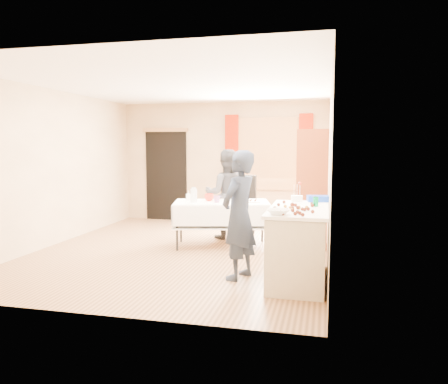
% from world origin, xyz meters
% --- Properties ---
extents(floor, '(4.50, 5.50, 0.02)m').
position_xyz_m(floor, '(0.00, 0.00, -0.01)').
color(floor, '#9E7047').
rests_on(floor, ground).
extents(ceiling, '(4.50, 5.50, 0.02)m').
position_xyz_m(ceiling, '(0.00, 0.00, 2.61)').
color(ceiling, white).
rests_on(ceiling, floor).
extents(wall_back, '(4.50, 0.02, 2.60)m').
position_xyz_m(wall_back, '(0.00, 2.76, 1.30)').
color(wall_back, tan).
rests_on(wall_back, floor).
extents(wall_front, '(4.50, 0.02, 2.60)m').
position_xyz_m(wall_front, '(0.00, -2.76, 1.30)').
color(wall_front, tan).
rests_on(wall_front, floor).
extents(wall_left, '(0.02, 5.50, 2.60)m').
position_xyz_m(wall_left, '(-2.26, 0.00, 1.30)').
color(wall_left, tan).
rests_on(wall_left, floor).
extents(wall_right, '(0.02, 5.50, 2.60)m').
position_xyz_m(wall_right, '(2.26, 0.00, 1.30)').
color(wall_right, tan).
rests_on(wall_right, floor).
extents(window_frame, '(1.32, 0.06, 1.52)m').
position_xyz_m(window_frame, '(1.00, 2.72, 1.50)').
color(window_frame, olive).
rests_on(window_frame, wall_back).
extents(window_pane, '(1.20, 0.02, 1.40)m').
position_xyz_m(window_pane, '(1.00, 2.71, 1.50)').
color(window_pane, white).
rests_on(window_pane, wall_back).
extents(curtain_left, '(0.28, 0.06, 1.65)m').
position_xyz_m(curtain_left, '(0.22, 2.67, 1.50)').
color(curtain_left, '#881300').
rests_on(curtain_left, wall_back).
extents(curtain_right, '(0.28, 0.06, 1.65)m').
position_xyz_m(curtain_right, '(1.78, 2.67, 1.50)').
color(curtain_right, '#881300').
rests_on(curtain_right, wall_back).
extents(doorway, '(0.95, 0.04, 2.00)m').
position_xyz_m(doorway, '(-1.30, 2.73, 1.00)').
color(doorway, black).
rests_on(doorway, floor).
extents(door_lintel, '(1.05, 0.06, 0.08)m').
position_xyz_m(door_lintel, '(-1.30, 2.70, 2.02)').
color(door_lintel, olive).
rests_on(door_lintel, wall_back).
extents(cabinet, '(0.50, 0.60, 1.93)m').
position_xyz_m(cabinet, '(1.99, 0.80, 0.96)').
color(cabinet, brown).
rests_on(cabinet, floor).
extents(counter, '(0.71, 1.49, 0.91)m').
position_xyz_m(counter, '(1.89, -1.16, 0.45)').
color(counter, '#BFB8A1').
rests_on(counter, floor).
extents(party_table, '(1.72, 1.15, 0.75)m').
position_xyz_m(party_table, '(0.53, 0.44, 0.45)').
color(party_table, black).
rests_on(party_table, floor).
extents(chair, '(0.58, 0.58, 1.11)m').
position_xyz_m(chair, '(0.65, 1.49, 0.33)').
color(chair, black).
rests_on(chair, floor).
extents(girl, '(0.84, 0.76, 1.61)m').
position_xyz_m(girl, '(1.16, -1.24, 0.81)').
color(girl, '#1C2539').
rests_on(girl, floor).
extents(woman, '(1.05, 0.95, 1.60)m').
position_xyz_m(woman, '(0.47, 1.08, 0.80)').
color(woman, black).
rests_on(woman, floor).
extents(soda_can, '(0.08, 0.08, 0.12)m').
position_xyz_m(soda_can, '(2.09, -0.99, 0.97)').
color(soda_can, '#018F4C').
rests_on(soda_can, counter).
extents(mixing_bowl, '(0.40, 0.40, 0.06)m').
position_xyz_m(mixing_bowl, '(1.70, -1.74, 0.94)').
color(mixing_bowl, white).
rests_on(mixing_bowl, counter).
extents(foam_block, '(0.16, 0.12, 0.08)m').
position_xyz_m(foam_block, '(1.82, -0.54, 0.95)').
color(foam_block, white).
rests_on(foam_block, counter).
extents(blue_basket, '(0.33, 0.25, 0.08)m').
position_xyz_m(blue_basket, '(2.11, -0.49, 0.95)').
color(blue_basket, blue).
rests_on(blue_basket, counter).
extents(pitcher, '(0.15, 0.15, 0.22)m').
position_xyz_m(pitcher, '(0.11, 0.24, 0.86)').
color(pitcher, silver).
rests_on(pitcher, party_table).
extents(cup_red, '(0.28, 0.28, 0.12)m').
position_xyz_m(cup_red, '(0.31, 0.47, 0.81)').
color(cup_red, red).
rests_on(cup_red, party_table).
extents(cup_rainbow, '(0.13, 0.13, 0.11)m').
position_xyz_m(cup_rainbow, '(0.49, 0.29, 0.80)').
color(cup_rainbow, red).
rests_on(cup_rainbow, party_table).
extents(small_bowl, '(0.19, 0.19, 0.05)m').
position_xyz_m(small_bowl, '(0.78, 0.60, 0.77)').
color(small_bowl, white).
rests_on(small_bowl, party_table).
extents(pastry_tray, '(0.34, 0.31, 0.02)m').
position_xyz_m(pastry_tray, '(1.02, 0.45, 0.76)').
color(pastry_tray, white).
rests_on(pastry_tray, party_table).
extents(bottle, '(0.13, 0.13, 0.15)m').
position_xyz_m(bottle, '(-0.06, 0.49, 0.83)').
color(bottle, white).
rests_on(bottle, party_table).
extents(cake_balls, '(0.49, 1.07, 0.04)m').
position_xyz_m(cake_balls, '(1.86, -1.35, 0.93)').
color(cake_balls, '#3F2314').
rests_on(cake_balls, counter).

